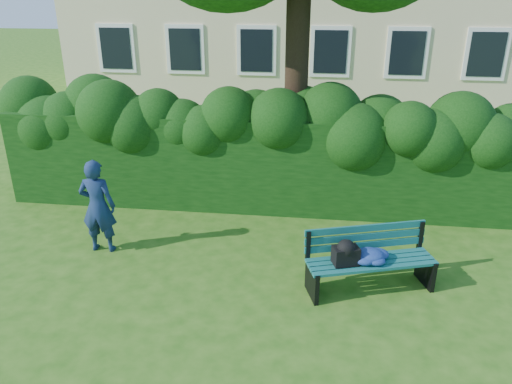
# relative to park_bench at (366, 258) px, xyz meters

# --- Properties ---
(ground) EXTENTS (80.00, 80.00, 0.00)m
(ground) POSITION_rel_park_bench_xyz_m (-1.70, 0.50, -0.50)
(ground) COLOR #265812
(ground) RESTS_ON ground
(hedge) EXTENTS (10.00, 1.00, 1.80)m
(hedge) POSITION_rel_park_bench_xyz_m (-1.70, 2.70, 0.40)
(hedge) COLOR black
(hedge) RESTS_ON ground
(park_bench) EXTENTS (1.88, 1.08, 0.89)m
(park_bench) POSITION_rel_park_bench_xyz_m (0.00, 0.00, 0.00)
(park_bench) COLOR #0E4946
(park_bench) RESTS_ON ground
(man_reading) EXTENTS (0.58, 0.39, 1.56)m
(man_reading) POSITION_rel_park_bench_xyz_m (-4.17, 0.60, 0.28)
(man_reading) COLOR #16284F
(man_reading) RESTS_ON ground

